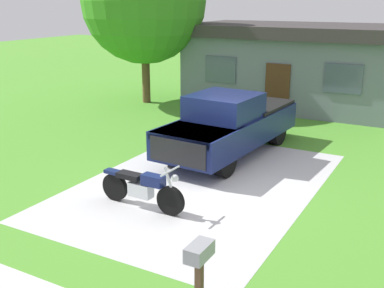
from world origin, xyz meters
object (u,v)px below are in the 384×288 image
Objects in this scene: motorcycle at (142,188)px; pickup_truck at (231,123)px; mailbox at (199,262)px; neighbor_house at (297,64)px; shade_tree at (144,1)px.

pickup_truck is (0.10, 4.56, 0.48)m from motorcycle.
motorcycle is 1.76× the size of mailbox.
mailbox is 0.13× the size of neighbor_house.
shade_tree is 7.24m from neighbor_house.
neighbor_house reaches higher than pickup_truck.
motorcycle is at bearing -56.28° from shade_tree.
pickup_truck reaches higher than motorcycle.
mailbox is 0.18× the size of shade_tree.
pickup_truck is at bearing 111.15° from mailbox.
motorcycle is 0.31× the size of shade_tree.
neighbor_house is (-3.29, 15.33, 0.81)m from mailbox.
mailbox reaches higher than motorcycle.
pickup_truck is 7.94m from neighbor_house.
mailbox is 15.70m from neighbor_house.
pickup_truck is 7.98m from mailbox.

